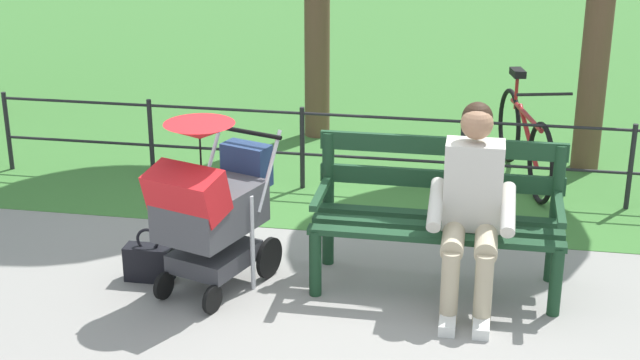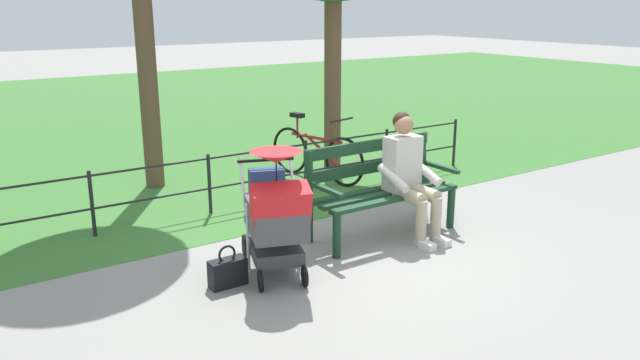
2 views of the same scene
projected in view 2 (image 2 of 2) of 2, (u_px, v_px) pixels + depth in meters
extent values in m
plane|color=gray|center=(341.00, 247.00, 6.21)|extent=(60.00, 60.00, 0.00)
cube|color=#3D7533|center=(98.00, 117.00, 13.23)|extent=(40.00, 16.00, 0.01)
cube|color=#193D23|center=(374.00, 190.00, 6.53)|extent=(1.60, 0.10, 0.04)
cube|color=#193D23|center=(385.00, 194.00, 6.39)|extent=(1.60, 0.10, 0.04)
cube|color=#193D23|center=(397.00, 199.00, 6.24)|extent=(1.60, 0.10, 0.04)
cube|color=#193D23|center=(369.00, 168.00, 6.55)|extent=(1.60, 0.04, 0.12)
cube|color=#193D23|center=(369.00, 146.00, 6.49)|extent=(1.60, 0.04, 0.12)
cylinder|color=#193D23|center=(451.00, 207.00, 6.69)|extent=(0.08, 0.08, 0.45)
cylinder|color=#193D23|center=(421.00, 175.00, 7.01)|extent=(0.08, 0.08, 0.95)
cube|color=#193D23|center=(440.00, 167.00, 6.74)|extent=(0.05, 0.56, 0.04)
cylinder|color=#193D23|center=(337.00, 235.00, 5.89)|extent=(0.08, 0.08, 0.45)
cylinder|color=#193D23|center=(309.00, 197.00, 6.20)|extent=(0.08, 0.08, 0.95)
cube|color=#193D23|center=(325.00, 189.00, 5.93)|extent=(0.05, 0.56, 0.04)
cylinder|color=tan|center=(423.00, 193.00, 6.37)|extent=(0.14, 0.40, 0.14)
cylinder|color=tan|center=(408.00, 196.00, 6.27)|extent=(0.14, 0.40, 0.14)
cylinder|color=tan|center=(436.00, 220.00, 6.28)|extent=(0.11, 0.11, 0.47)
cylinder|color=tan|center=(421.00, 224.00, 6.17)|extent=(0.11, 0.11, 0.47)
cube|color=silver|center=(440.00, 241.00, 6.27)|extent=(0.10, 0.22, 0.07)
cube|color=silver|center=(426.00, 245.00, 6.16)|extent=(0.10, 0.22, 0.07)
cube|color=beige|center=(402.00, 163.00, 6.42)|extent=(0.36, 0.22, 0.56)
cylinder|color=beige|center=(426.00, 172.00, 6.47)|extent=(0.09, 0.43, 0.23)
cylinder|color=beige|center=(393.00, 178.00, 6.23)|extent=(0.09, 0.43, 0.23)
sphere|color=#A37556|center=(404.00, 125.00, 6.31)|extent=(0.20, 0.20, 0.20)
sphere|color=black|center=(402.00, 121.00, 6.33)|extent=(0.19, 0.19, 0.19)
cylinder|color=black|center=(294.00, 245.00, 5.88)|extent=(0.12, 0.27, 0.28)
cylinder|color=black|center=(245.00, 250.00, 5.77)|extent=(0.12, 0.27, 0.28)
cylinder|color=black|center=(305.00, 276.00, 5.33)|extent=(0.09, 0.18, 0.18)
cylinder|color=black|center=(261.00, 281.00, 5.24)|extent=(0.09, 0.18, 0.18)
cube|color=#38383D|center=(276.00, 251.00, 5.53)|extent=(0.57, 0.63, 0.12)
cylinder|color=silver|center=(299.00, 234.00, 5.65)|extent=(0.03, 0.03, 0.65)
cylinder|color=silver|center=(248.00, 238.00, 5.53)|extent=(0.03, 0.03, 0.65)
cube|color=#47474C|center=(276.00, 217.00, 5.42)|extent=(0.66, 0.79, 0.28)
cube|color=red|center=(280.00, 203.00, 5.14)|extent=(0.55, 0.45, 0.33)
cylinder|color=black|center=(266.00, 160.00, 5.72)|extent=(0.50, 0.20, 0.03)
cylinder|color=silver|center=(293.00, 182.00, 5.73)|extent=(0.12, 0.29, 0.49)
cylinder|color=silver|center=(243.00, 186.00, 5.62)|extent=(0.12, 0.29, 0.49)
cone|color=red|center=(276.00, 157.00, 5.19)|extent=(0.56, 0.56, 0.10)
cylinder|color=black|center=(276.00, 178.00, 5.24)|extent=(0.01, 0.01, 0.30)
cube|color=navy|center=(267.00, 184.00, 5.76)|extent=(0.35, 0.26, 0.28)
cube|color=black|center=(228.00, 273.00, 5.33)|extent=(0.32, 0.14, 0.24)
torus|color=black|center=(227.00, 254.00, 5.28)|extent=(0.16, 0.02, 0.16)
cylinder|color=black|center=(454.00, 143.00, 9.19)|extent=(0.04, 0.04, 0.70)
cylinder|color=black|center=(386.00, 154.00, 8.49)|extent=(0.04, 0.04, 0.70)
cylinder|color=black|center=(306.00, 168.00, 7.79)|extent=(0.04, 0.04, 0.70)
cylinder|color=black|center=(209.00, 184.00, 7.09)|extent=(0.04, 0.04, 0.70)
cylinder|color=black|center=(92.00, 204.00, 6.39)|extent=(0.04, 0.04, 0.70)
cylinder|color=black|center=(259.00, 151.00, 7.36)|extent=(6.51, 0.02, 0.02)
cylinder|color=black|center=(260.00, 180.00, 7.46)|extent=(6.51, 0.02, 0.02)
cylinder|color=brown|center=(333.00, 77.00, 8.82)|extent=(0.24, 0.24, 2.65)
cylinder|color=brown|center=(145.00, 48.00, 7.77)|extent=(0.24, 0.24, 3.59)
torus|color=black|center=(344.00, 162.00, 8.16)|extent=(0.20, 0.65, 0.66)
torus|color=black|center=(290.00, 150.00, 8.80)|extent=(0.20, 0.65, 0.66)
cylinder|color=maroon|center=(316.00, 138.00, 8.41)|extent=(0.25, 0.88, 0.04)
cylinder|color=maroon|center=(322.00, 150.00, 8.39)|extent=(0.19, 0.62, 0.38)
cylinder|color=maroon|center=(297.00, 127.00, 8.61)|extent=(0.03, 0.03, 0.30)
cube|color=black|center=(297.00, 115.00, 8.57)|extent=(0.14, 0.22, 0.06)
cylinder|color=black|center=(342.00, 120.00, 8.04)|extent=(0.43, 0.13, 0.02)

